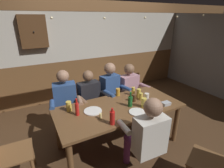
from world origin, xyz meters
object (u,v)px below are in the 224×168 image
(pint_glass_3, at_px, (69,106))
(pint_glass_7, at_px, (141,96))
(pint_glass_0, at_px, (147,96))
(pint_glass_5, at_px, (134,98))
(bottle_1, at_px, (112,118))
(person_0, at_px, (66,102))
(person_3, at_px, (131,89))
(person_2, at_px, (112,91))
(bottle_2, at_px, (130,101))
(plate_1, at_px, (93,111))
(wall_dart_cabinet, at_px, (33,32))
(pint_glass_6, at_px, (139,93))
(plate_0, at_px, (137,112))
(chair_empty_near_left, at_px, (217,164))
(pint_glass_1, at_px, (133,91))
(condiment_caddy, at_px, (166,103))
(pint_glass_2, at_px, (118,92))
(person_1, at_px, (91,98))
(dining_table, at_px, (119,112))
(pint_glass_4, at_px, (144,103))
(table_candle, at_px, (101,116))
(bottle_0, at_px, (77,109))
(chair_empty_near_right, at_px, (6,154))
(person_4, at_px, (147,135))

(pint_glass_3, relative_size, pint_glass_7, 1.26)
(pint_glass_0, bearing_deg, pint_glass_5, 169.73)
(bottle_1, relative_size, pint_glass_7, 1.92)
(person_0, distance_m, person_3, 1.38)
(person_2, bearing_deg, bottle_2, 73.44)
(plate_1, height_order, wall_dart_cabinet, wall_dart_cabinet)
(pint_glass_5, relative_size, pint_glass_7, 1.01)
(plate_1, bearing_deg, pint_glass_6, 4.47)
(person_2, distance_m, plate_0, 0.98)
(chair_empty_near_left, distance_m, bottle_1, 1.36)
(pint_glass_1, bearing_deg, person_3, 60.41)
(wall_dart_cabinet, bearing_deg, condiment_caddy, -56.46)
(pint_glass_1, xyz_separation_m, pint_glass_2, (-0.25, 0.12, -0.01))
(wall_dart_cabinet, bearing_deg, person_1, -64.23)
(bottle_1, bearing_deg, pint_glass_3, 124.35)
(person_0, relative_size, person_1, 1.06)
(pint_glass_3, bearing_deg, plate_0, -30.87)
(bottle_2, bearing_deg, person_0, 137.91)
(person_1, height_order, chair_empty_near_left, person_1)
(person_2, xyz_separation_m, pint_glass_0, (0.31, -0.70, 0.11))
(pint_glass_0, xyz_separation_m, pint_glass_1, (-0.11, 0.25, 0.02))
(dining_table, distance_m, plate_0, 0.33)
(pint_glass_4, relative_size, pint_glass_6, 0.97)
(wall_dart_cabinet, bearing_deg, chair_empty_near_left, -66.42)
(table_candle, bearing_deg, pint_glass_7, 13.17)
(chair_empty_near_left, relative_size, pint_glass_7, 7.01)
(plate_0, bearing_deg, bottle_0, 156.35)
(chair_empty_near_right, relative_size, bottle_1, 3.65)
(pint_glass_4, bearing_deg, dining_table, 150.44)
(pint_glass_5, height_order, wall_dart_cabinet, wall_dart_cabinet)
(person_2, relative_size, pint_glass_5, 10.02)
(bottle_0, xyz_separation_m, pint_glass_1, (1.11, 0.18, -0.03))
(pint_glass_7, bearing_deg, dining_table, -175.93)
(pint_glass_5, bearing_deg, bottle_0, 178.05)
(person_4, relative_size, pint_glass_5, 9.71)
(chair_empty_near_right, height_order, table_candle, chair_empty_near_right)
(person_4, height_order, pint_glass_4, person_4)
(person_0, bearing_deg, chair_empty_near_right, 44.23)
(person_0, distance_m, plate_0, 1.29)
(pint_glass_3, bearing_deg, wall_dart_cabinet, 95.52)
(person_2, bearing_deg, pint_glass_6, 102.48)
(plate_1, bearing_deg, wall_dart_cabinet, 103.42)
(person_1, xyz_separation_m, table_candle, (-0.19, -0.85, 0.14))
(pint_glass_5, bearing_deg, pint_glass_2, 111.19)
(pint_glass_4, bearing_deg, pint_glass_1, 77.11)
(wall_dart_cabinet, bearing_deg, pint_glass_1, -54.23)
(person_1, bearing_deg, pint_glass_2, 137.48)
(chair_empty_near_right, distance_m, plate_0, 1.82)
(person_1, height_order, pint_glass_6, person_1)
(person_4, xyz_separation_m, pint_glass_6, (0.47, 0.82, 0.15))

